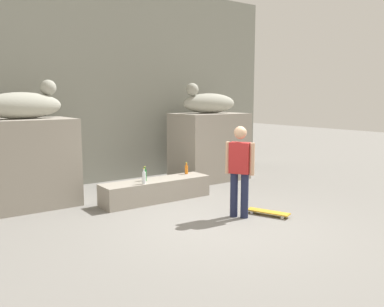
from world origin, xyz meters
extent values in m
plane|color=slate|center=(0.00, 0.00, 0.00)|extent=(40.00, 40.00, 0.00)
cube|color=gray|center=(0.00, 4.70, 2.54)|extent=(10.37, 0.60, 5.08)
cube|color=gray|center=(-2.33, 3.12, 0.88)|extent=(1.86, 1.28, 1.76)
cube|color=gray|center=(2.33, 3.12, 0.88)|extent=(1.86, 1.28, 1.76)
ellipsoid|color=#9C9C8E|center=(-2.33, 3.12, 2.02)|extent=(1.67, 0.82, 0.52)
sphere|color=#9C9C8E|center=(-1.79, 3.21, 2.37)|extent=(0.32, 0.32, 0.32)
ellipsoid|color=#9C9C8E|center=(2.33, 3.12, 2.02)|extent=(1.61, 0.60, 0.52)
sphere|color=#9C9C8E|center=(1.78, 3.13, 2.37)|extent=(0.32, 0.32, 0.32)
cube|color=gray|center=(0.00, 1.97, 0.23)|extent=(2.40, 0.60, 0.45)
cylinder|color=#1E233F|center=(0.56, 0.14, 0.41)|extent=(0.14, 0.14, 0.82)
cylinder|color=#1E233F|center=(0.67, -0.03, 0.41)|extent=(0.14, 0.14, 0.82)
cube|color=#B22626|center=(0.62, 0.05, 1.10)|extent=(0.36, 0.41, 0.56)
sphere|color=tan|center=(0.62, 0.05, 1.55)|extent=(0.23, 0.23, 0.23)
cylinder|color=tan|center=(0.50, 0.24, 1.09)|extent=(0.09, 0.09, 0.58)
cylinder|color=tan|center=(0.73, -0.14, 1.09)|extent=(0.09, 0.09, 0.58)
cube|color=gold|center=(1.13, -0.19, 0.07)|extent=(0.48, 0.82, 0.02)
cylinder|color=white|center=(1.31, -0.44, 0.03)|extent=(0.05, 0.06, 0.06)
cylinder|color=white|center=(1.18, -0.49, 0.03)|extent=(0.05, 0.06, 0.06)
cylinder|color=white|center=(1.08, 0.11, 0.03)|extent=(0.05, 0.06, 0.06)
cylinder|color=white|center=(0.95, 0.06, 0.03)|extent=(0.05, 0.06, 0.06)
cylinder|color=orange|center=(0.89, 2.13, 0.55)|extent=(0.07, 0.07, 0.19)
cylinder|color=orange|center=(0.89, 2.13, 0.67)|extent=(0.03, 0.03, 0.06)
cylinder|color=yellow|center=(0.89, 2.13, 0.71)|extent=(0.04, 0.04, 0.01)
cylinder|color=silver|center=(-0.41, 1.76, 0.57)|extent=(0.07, 0.07, 0.25)
cylinder|color=silver|center=(-0.41, 1.76, 0.73)|extent=(0.03, 0.03, 0.06)
cylinder|color=yellow|center=(-0.41, 1.76, 0.76)|extent=(0.04, 0.04, 0.01)
cylinder|color=#1E722D|center=(-0.24, 2.02, 0.57)|extent=(0.07, 0.07, 0.23)
cylinder|color=#1E722D|center=(-0.24, 2.02, 0.71)|extent=(0.03, 0.03, 0.06)
cylinder|color=yellow|center=(-0.24, 2.02, 0.75)|extent=(0.04, 0.04, 0.01)
camera|label=1|loc=(-4.28, -5.27, 2.19)|focal=37.82mm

